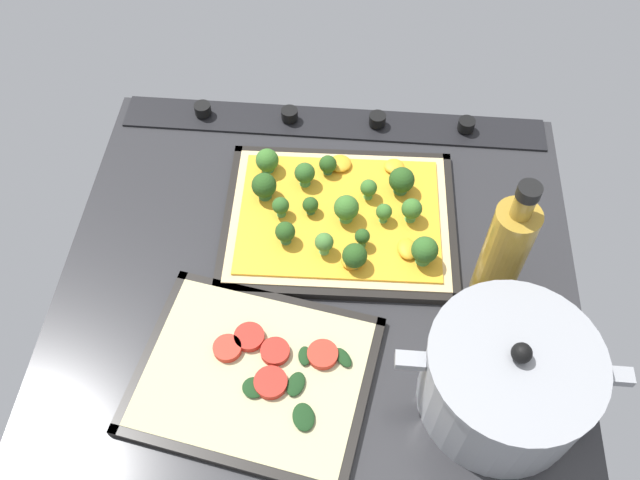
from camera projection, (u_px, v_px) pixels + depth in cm
name	position (u px, v px, depth cm)	size (l,w,h in cm)	color
ground_plane	(318.00, 282.00, 97.29)	(74.00, 68.02, 3.00)	#28282B
stove_control_panel	(333.00, 122.00, 113.01)	(71.04, 7.00, 2.60)	black
baking_tray_front	(339.00, 221.00, 101.30)	(35.72, 28.39, 1.30)	black
broccoli_pizza	(341.00, 213.00, 99.85)	(33.24, 25.92, 6.04)	#D3B77F
baking_tray_back	(254.00, 375.00, 86.91)	(33.80, 29.13, 1.30)	black
veggie_pizza_back	(258.00, 372.00, 86.44)	(31.01, 26.34, 1.90)	tan
cooking_pot	(507.00, 379.00, 80.42)	(27.48, 20.69, 14.70)	gray
oil_bottle	(505.00, 254.00, 86.95)	(5.83, 5.83, 22.50)	olive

